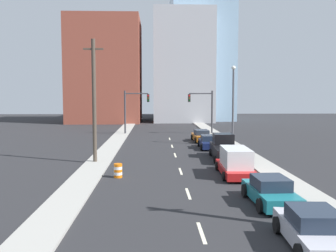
% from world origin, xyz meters
% --- Properties ---
extents(sidewalk_left, '(2.03, 98.87, 0.14)m').
position_xyz_m(sidewalk_left, '(-6.53, 49.44, 0.07)').
color(sidewalk_left, '#9E9B93').
rests_on(sidewalk_left, ground).
extents(sidewalk_right, '(2.03, 98.87, 0.14)m').
position_xyz_m(sidewalk_right, '(6.53, 49.44, 0.07)').
color(sidewalk_right, '#9E9B93').
rests_on(sidewalk_right, ground).
extents(lane_stripe_at_8m, '(0.16, 2.40, 0.01)m').
position_xyz_m(lane_stripe_at_8m, '(0.00, 8.43, 0.00)').
color(lane_stripe_at_8m, beige).
rests_on(lane_stripe_at_8m, ground).
extents(lane_stripe_at_14m, '(0.16, 2.40, 0.01)m').
position_xyz_m(lane_stripe_at_14m, '(0.00, 14.43, 0.00)').
color(lane_stripe_at_14m, beige).
rests_on(lane_stripe_at_14m, ground).
extents(lane_stripe_at_21m, '(0.16, 2.40, 0.01)m').
position_xyz_m(lane_stripe_at_21m, '(0.00, 20.60, 0.00)').
color(lane_stripe_at_21m, beige).
rests_on(lane_stripe_at_21m, ground).
extents(lane_stripe_at_28m, '(0.16, 2.40, 0.01)m').
position_xyz_m(lane_stripe_at_28m, '(0.00, 27.87, 0.00)').
color(lane_stripe_at_28m, beige).
rests_on(lane_stripe_at_28m, ground).
extents(lane_stripe_at_34m, '(0.16, 2.40, 0.01)m').
position_xyz_m(lane_stripe_at_34m, '(0.00, 33.82, 0.00)').
color(lane_stripe_at_34m, beige).
rests_on(lane_stripe_at_34m, ground).
extents(lane_stripe_at_41m, '(0.16, 2.40, 0.01)m').
position_xyz_m(lane_stripe_at_41m, '(0.00, 40.51, 0.00)').
color(lane_stripe_at_41m, beige).
rests_on(lane_stripe_at_41m, ground).
extents(building_brick_left, '(14.00, 16.00, 20.62)m').
position_xyz_m(building_brick_left, '(-11.74, 71.13, 10.31)').
color(building_brick_left, brown).
rests_on(building_brick_left, ground).
extents(building_office_center, '(12.00, 20.00, 22.39)m').
position_xyz_m(building_office_center, '(3.94, 75.13, 11.20)').
color(building_office_center, '#A8A8AD').
rests_on(building_office_center, ground).
extents(building_glass_right, '(13.00, 20.00, 28.38)m').
position_xyz_m(building_glass_right, '(8.43, 79.13, 14.19)').
color(building_glass_right, '#8CADC6').
rests_on(building_glass_right, ground).
extents(traffic_signal_left, '(3.53, 0.35, 6.11)m').
position_xyz_m(traffic_signal_left, '(-5.05, 45.96, 3.90)').
color(traffic_signal_left, '#38383D').
rests_on(traffic_signal_left, ground).
extents(traffic_signal_right, '(3.53, 0.35, 6.11)m').
position_xyz_m(traffic_signal_right, '(5.25, 45.96, 3.90)').
color(traffic_signal_right, '#38383D').
rests_on(traffic_signal_right, ground).
extents(utility_pole_left_mid, '(1.60, 0.32, 10.04)m').
position_xyz_m(utility_pole_left_mid, '(-6.78, 24.12, 5.14)').
color(utility_pole_left_mid, '#473D33').
rests_on(utility_pole_left_mid, ground).
extents(traffic_barrel, '(0.56, 0.56, 0.95)m').
position_xyz_m(traffic_barrel, '(-4.38, 18.70, 0.47)').
color(traffic_barrel, orange).
rests_on(traffic_barrel, ground).
extents(street_lamp, '(0.44, 0.44, 8.67)m').
position_xyz_m(street_lamp, '(6.60, 33.79, 5.01)').
color(street_lamp, '#4C4C51').
rests_on(street_lamp, ground).
extents(sedan_silver, '(2.35, 4.56, 1.44)m').
position_xyz_m(sedan_silver, '(3.94, 6.81, 0.66)').
color(sedan_silver, '#B2B2BC').
rests_on(sedan_silver, ground).
extents(sedan_teal, '(2.20, 4.55, 1.43)m').
position_xyz_m(sedan_teal, '(4.03, 12.24, 0.66)').
color(sedan_teal, '#196B75').
rests_on(sedan_teal, ground).
extents(box_truck_red, '(2.37, 5.54, 1.95)m').
position_xyz_m(box_truck_red, '(3.69, 18.98, 0.92)').
color(box_truck_red, red).
rests_on(box_truck_red, ground).
extents(pickup_truck_black, '(2.46, 6.20, 2.14)m').
position_xyz_m(pickup_truck_black, '(4.17, 25.72, 0.86)').
color(pickup_truck_black, black).
rests_on(pickup_truck_black, ground).
extents(sedan_navy, '(2.10, 4.62, 1.38)m').
position_xyz_m(sedan_navy, '(3.74, 32.07, 0.63)').
color(sedan_navy, '#141E47').
rests_on(sedan_navy, ground).
extents(sedan_orange, '(2.22, 4.87, 1.39)m').
position_xyz_m(sedan_orange, '(3.70, 37.81, 0.64)').
color(sedan_orange, orange).
rests_on(sedan_orange, ground).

